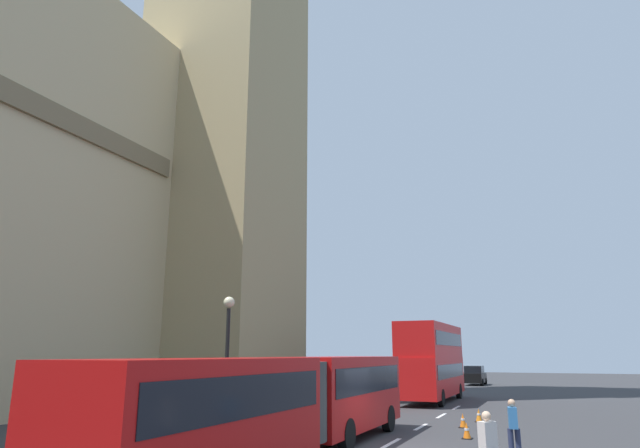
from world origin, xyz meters
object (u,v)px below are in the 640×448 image
sedan_lead (475,375)px  traffic_cone_east (479,415)px  street_lamp (227,353)px  pedestrian_by_kerb (513,427)px  double_decker_bus (432,359)px  articulated_bus (288,397)px  traffic_cone_west (467,431)px  pedestrian_near_cones (488,446)px  traffic_cone_middle (463,421)px

sedan_lead → traffic_cone_east: 31.16m
traffic_cone_east → street_lamp: (-7.80, 8.56, 2.77)m
pedestrian_by_kerb → sedan_lead: bearing=8.9°
traffic_cone_east → double_decker_bus: bearing=22.3°
sedan_lead → pedestrian_by_kerb: sedan_lead is taller
articulated_bus → pedestrian_by_kerb: 6.74m
traffic_cone_west → street_lamp: (-2.47, 8.78, 2.77)m
articulated_bus → street_lamp: bearing=51.1°
traffic_cone_west → pedestrian_near_cones: pedestrian_near_cones is taller
traffic_cone_west → pedestrian_near_cones: bearing=-167.9°
street_lamp → articulated_bus: bearing=-128.9°
sedan_lead → traffic_cone_middle: size_ratio=7.59×
traffic_cone_east → pedestrian_near_cones: (-12.73, -1.81, 0.63)m
articulated_bus → traffic_cone_west: bearing=-35.0°
traffic_cone_middle → pedestrian_by_kerb: 7.05m
double_decker_bus → traffic_cone_middle: (-12.17, -3.69, -2.43)m
sedan_lead → double_decker_bus: bearing=-179.9°
traffic_cone_east → traffic_cone_west: bearing=-177.6°
articulated_bus → traffic_cone_middle: size_ratio=28.43×
sedan_lead → traffic_cone_middle: 33.37m
street_lamp → pedestrian_by_kerb: (-1.03, -10.67, -2.14)m
sedan_lead → pedestrian_near_cones: size_ratio=2.60×
traffic_cone_middle → pedestrian_near_cones: 10.70m
traffic_cone_west → pedestrian_by_kerb: (-3.50, -1.89, 0.63)m
double_decker_bus → street_lamp: 18.27m
sedan_lead → street_lamp: (-38.69, 4.47, 2.14)m
articulated_bus → traffic_cone_middle: (9.17, -3.68, -1.46)m
traffic_cone_west → traffic_cone_middle: 3.12m
traffic_cone_west → traffic_cone_east: 5.34m
pedestrian_by_kerb → pedestrian_near_cones: bearing=175.6°
traffic_cone_middle → traffic_cone_east: size_ratio=1.00×
traffic_cone_west → articulated_bus: bearing=145.0°
double_decker_bus → traffic_cone_east: double_decker_bus is taller
double_decker_bus → street_lamp: street_lamp is taller
traffic_cone_middle → sedan_lead: bearing=6.4°
double_decker_bus → sedan_lead: double_decker_bus is taller
articulated_bus → sedan_lead: size_ratio=3.75×
pedestrian_near_cones → pedestrian_by_kerb: 3.91m
sedan_lead → traffic_cone_east: (-30.88, -4.09, -0.63)m
traffic_cone_middle → pedestrian_near_cones: pedestrian_near_cones is taller
traffic_cone_west → pedestrian_near_cones: 7.59m
street_lamp → double_decker_bus: bearing=-14.3°
double_decker_bus → pedestrian_by_kerb: double_decker_bus is taller
double_decker_bus → pedestrian_near_cones: 23.44m
double_decker_bus → traffic_cone_middle: 12.95m
double_decker_bus → traffic_cone_east: 10.97m
sedan_lead → traffic_cone_middle: bearing=-173.6°
double_decker_bus → traffic_cone_west: bearing=-164.3°
traffic_cone_west → sedan_lead: bearing=6.8°
pedestrian_near_cones → double_decker_bus: bearing=14.5°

